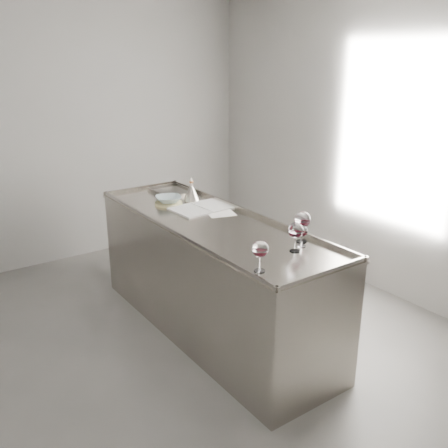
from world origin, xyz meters
TOP-DOWN VIEW (x-y plane):
  - room_shell at (0.00, 0.00)m, footprint 4.54×5.04m
  - counter at (0.50, 0.30)m, footprint 0.77×2.42m
  - wine_glass_left at (0.23, -0.63)m, footprint 0.10×0.10m
  - wine_glass_middle at (0.61, -0.52)m, footprint 0.10×0.10m
  - wine_glass_right at (0.77, -0.41)m, footprint 0.11×0.11m
  - wine_glass_small at (0.71, -0.48)m, footprint 0.07×0.07m
  - notebook at (0.62, 0.63)m, footprint 0.49×0.35m
  - loose_paper_top at (0.70, 0.48)m, footprint 0.29×0.35m
  - trivet at (0.46, 0.90)m, footprint 0.28×0.28m
  - ceramic_bowl at (0.46, 0.90)m, footprint 0.28×0.28m
  - wine_funnel at (0.69, 0.90)m, footprint 0.15×0.15m

SIDE VIEW (x-z plane):
  - counter at x=0.50m, z-range -0.01..0.96m
  - loose_paper_top at x=0.70m, z-range 0.94..0.94m
  - notebook at x=0.62m, z-range 0.94..0.96m
  - trivet at x=0.46m, z-range 0.94..0.96m
  - ceramic_bowl at x=0.46m, z-range 0.96..1.01m
  - wine_funnel at x=0.69m, z-range 0.90..1.11m
  - wine_glass_small at x=0.71m, z-range 0.97..1.12m
  - wine_glass_left at x=0.23m, z-range 0.98..1.17m
  - wine_glass_middle at x=0.61m, z-range 0.98..1.18m
  - wine_glass_right at x=0.77m, z-range 0.99..1.20m
  - room_shell at x=0.00m, z-range -0.02..2.82m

